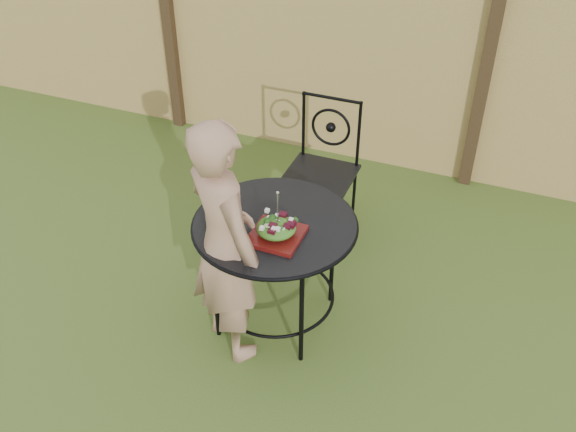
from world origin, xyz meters
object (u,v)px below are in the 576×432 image
(patio_table, at_px, (275,242))
(patio_chair, at_px, (322,165))
(diner, at_px, (224,244))
(salad_plate, at_px, (276,235))

(patio_table, xyz_separation_m, patio_chair, (-0.06, 0.99, -0.08))
(patio_table, bearing_deg, patio_chair, 93.67)
(patio_chair, xyz_separation_m, diner, (-0.11, -1.26, 0.23))
(patio_chair, distance_m, salad_plate, 1.13)
(salad_plate, bearing_deg, patio_chair, 96.29)
(patio_table, xyz_separation_m, salad_plate, (0.06, -0.12, 0.15))
(diner, bearing_deg, patio_table, -88.31)
(patio_table, distance_m, diner, 0.35)
(patio_chair, bearing_deg, diner, -94.86)
(patio_table, relative_size, salad_plate, 3.42)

